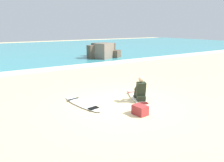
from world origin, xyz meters
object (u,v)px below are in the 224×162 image
surfboard_main (137,98)px  beach_bag (140,110)px  surfer_seated (140,91)px  surfboard_spare_near (82,104)px

surfboard_main → beach_bag: bearing=-126.9°
surfer_seated → surfboard_spare_near: bearing=156.1°
surfboard_main → surfer_seated: surfer_seated is taller
surfboard_spare_near → beach_bag: size_ratio=4.74×
surfer_seated → beach_bag: size_ratio=1.97×
surfboard_spare_near → surfer_seated: bearing=-23.9°
surfboard_spare_near → beach_bag: (1.19, -1.94, 0.12)m
surfboard_main → surfer_seated: bearing=-113.3°
surfer_seated → surfboard_spare_near: 2.29m
surfboard_main → surfer_seated: size_ratio=2.62×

